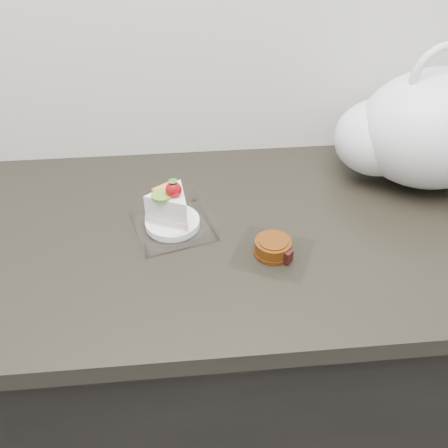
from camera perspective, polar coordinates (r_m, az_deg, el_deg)
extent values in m
cube|color=black|center=(1.37, -1.70, -15.99)|extent=(2.00, 0.60, 0.86)
cube|color=black|center=(1.03, -2.16, -1.39)|extent=(2.04, 0.64, 0.04)
cube|color=white|center=(1.03, -5.87, -0.26)|extent=(0.19, 0.19, 0.00)
cylinder|color=white|center=(1.02, -5.91, 0.15)|extent=(0.11, 0.11, 0.02)
ellipsoid|color=#B40C17|center=(0.96, -5.78, 3.92)|extent=(0.03, 0.03, 0.03)
cone|color=#2D7223|center=(0.96, -5.85, 4.72)|extent=(0.02, 0.02, 0.01)
cylinder|color=olive|center=(0.97, -7.14, 3.25)|extent=(0.04, 0.04, 0.01)
cube|color=orange|center=(0.99, -6.79, 4.17)|extent=(0.05, 0.04, 0.01)
cube|color=white|center=(0.97, 5.55, -3.32)|extent=(0.18, 0.18, 0.00)
cylinder|color=#692F0C|center=(0.96, 5.60, -2.63)|extent=(0.09, 0.09, 0.03)
cylinder|color=#692F0C|center=(0.97, 5.56, -3.14)|extent=(0.09, 0.09, 0.01)
cylinder|color=#692F0C|center=(0.95, 5.66, -1.89)|extent=(0.07, 0.07, 0.00)
cube|color=black|center=(0.94, 7.14, -3.66)|extent=(0.03, 0.03, 0.03)
ellipsoid|color=silver|center=(1.20, 23.12, 9.95)|extent=(0.35, 0.28, 0.26)
ellipsoid|color=silver|center=(1.18, 17.36, 9.43)|extent=(0.21, 0.19, 0.17)
torus|color=silver|center=(1.14, 23.59, 15.21)|extent=(0.14, 0.04, 0.14)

